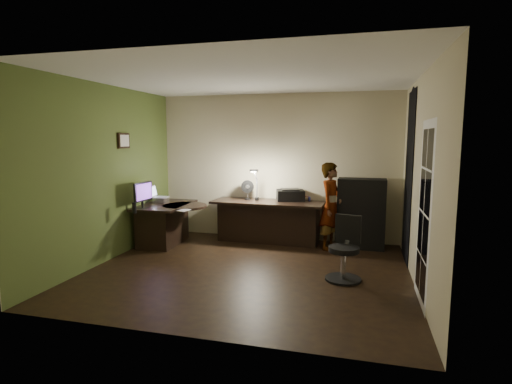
% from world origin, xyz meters
% --- Properties ---
extents(floor, '(4.50, 4.00, 0.01)m').
position_xyz_m(floor, '(0.00, 0.00, -0.01)').
color(floor, black).
rests_on(floor, ground).
extents(ceiling, '(4.50, 4.00, 0.01)m').
position_xyz_m(ceiling, '(0.00, 0.00, 2.71)').
color(ceiling, silver).
rests_on(ceiling, floor).
extents(wall_back, '(4.50, 0.01, 2.70)m').
position_xyz_m(wall_back, '(0.00, 2.00, 1.35)').
color(wall_back, '#C1B68E').
rests_on(wall_back, floor).
extents(wall_front, '(4.50, 0.01, 2.70)m').
position_xyz_m(wall_front, '(0.00, -2.00, 1.35)').
color(wall_front, '#C1B68E').
rests_on(wall_front, floor).
extents(wall_left, '(0.01, 4.00, 2.70)m').
position_xyz_m(wall_left, '(-2.25, 0.00, 1.35)').
color(wall_left, '#C1B68E').
rests_on(wall_left, floor).
extents(wall_right, '(0.01, 4.00, 2.70)m').
position_xyz_m(wall_right, '(2.25, 0.00, 1.35)').
color(wall_right, '#C1B68E').
rests_on(wall_right, floor).
extents(green_wall_overlay, '(0.00, 4.00, 2.70)m').
position_xyz_m(green_wall_overlay, '(-2.24, 0.00, 1.35)').
color(green_wall_overlay, '#4E6129').
rests_on(green_wall_overlay, floor).
extents(arched_doorway, '(0.01, 0.90, 2.60)m').
position_xyz_m(arched_doorway, '(2.24, 1.15, 1.30)').
color(arched_doorway, black).
rests_on(arched_doorway, floor).
extents(french_door, '(0.02, 0.92, 2.10)m').
position_xyz_m(french_door, '(2.24, -0.55, 1.05)').
color(french_door, white).
rests_on(french_door, floor).
extents(framed_picture, '(0.04, 0.30, 0.25)m').
position_xyz_m(framed_picture, '(-2.22, 0.45, 1.85)').
color(framed_picture, black).
rests_on(framed_picture, wall_left).
extents(desk_left, '(0.83, 1.29, 0.72)m').
position_xyz_m(desk_left, '(-1.83, 1.05, 0.36)').
color(desk_left, black).
rests_on(desk_left, floor).
extents(desk_right, '(2.04, 0.78, 0.76)m').
position_xyz_m(desk_right, '(-0.08, 1.63, 0.38)').
color(desk_right, black).
rests_on(desk_right, floor).
extents(cabinet, '(0.81, 0.42, 1.20)m').
position_xyz_m(cabinet, '(1.56, 1.69, 0.60)').
color(cabinet, black).
rests_on(cabinet, floor).
extents(laptop_stand, '(0.24, 0.20, 0.10)m').
position_xyz_m(laptop_stand, '(-2.01, 1.23, 0.76)').
color(laptop_stand, silver).
rests_on(laptop_stand, desk_left).
extents(laptop, '(0.35, 0.33, 0.21)m').
position_xyz_m(laptop, '(-2.01, 1.23, 0.91)').
color(laptop, silver).
rests_on(laptop, laptop_stand).
extents(monitor, '(0.12, 0.50, 0.33)m').
position_xyz_m(monitor, '(-2.01, 0.60, 0.87)').
color(monitor, black).
rests_on(monitor, desk_left).
extents(mouse, '(0.07, 0.09, 0.03)m').
position_xyz_m(mouse, '(-1.74, 0.48, 0.73)').
color(mouse, silver).
rests_on(mouse, desk_left).
extents(phone, '(0.09, 0.13, 0.01)m').
position_xyz_m(phone, '(-1.43, 1.17, 0.72)').
color(phone, black).
rests_on(phone, desk_left).
extents(pen, '(0.04, 0.12, 0.01)m').
position_xyz_m(pen, '(-1.39, 0.58, 0.72)').
color(pen, black).
rests_on(pen, desk_left).
extents(speaker, '(0.08, 0.08, 0.17)m').
position_xyz_m(speaker, '(-1.92, 0.20, 0.80)').
color(speaker, black).
rests_on(speaker, desk_left).
extents(notepad, '(0.19, 0.23, 0.01)m').
position_xyz_m(notepad, '(-1.26, 0.61, 0.72)').
color(notepad, silver).
rests_on(notepad, desk_left).
extents(desk_fan, '(0.26, 0.19, 0.36)m').
position_xyz_m(desk_fan, '(-0.48, 1.71, 0.94)').
color(desk_fan, black).
rests_on(desk_fan, desk_right).
extents(headphones, '(0.22, 0.16, 0.10)m').
position_xyz_m(headphones, '(0.57, 1.82, 0.81)').
color(headphones, navy).
rests_on(headphones, desk_right).
extents(printer, '(0.57, 0.50, 0.22)m').
position_xyz_m(printer, '(0.30, 1.81, 0.87)').
color(printer, black).
rests_on(printer, desk_right).
extents(desk_lamp, '(0.16, 0.29, 0.62)m').
position_xyz_m(desk_lamp, '(-0.29, 1.65, 1.07)').
color(desk_lamp, black).
rests_on(desk_lamp, desk_right).
extents(office_chair, '(0.57, 0.57, 0.86)m').
position_xyz_m(office_chair, '(1.34, -0.04, 0.43)').
color(office_chair, black).
rests_on(office_chair, floor).
extents(person, '(0.49, 0.61, 1.48)m').
position_xyz_m(person, '(1.06, 1.48, 0.74)').
color(person, '#D8A88C').
rests_on(person, floor).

